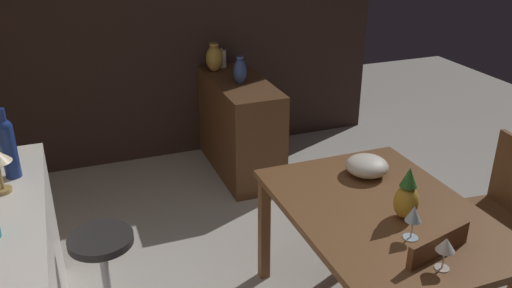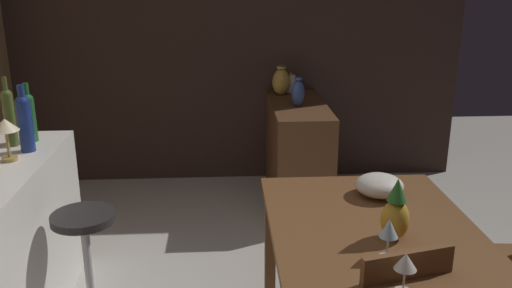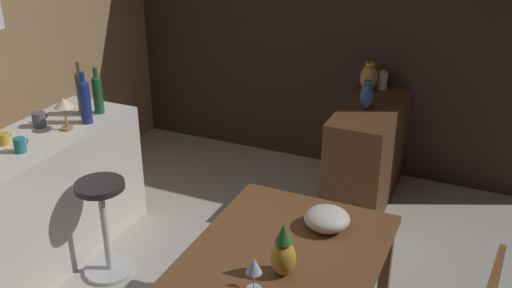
{
  "view_description": "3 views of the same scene",
  "coord_description": "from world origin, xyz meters",
  "px_view_note": "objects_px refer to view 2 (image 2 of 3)",
  "views": [
    {
      "loc": [
        -2.06,
        1.0,
        2.18
      ],
      "look_at": [
        0.58,
        -0.0,
        0.9
      ],
      "focal_mm": 37.66,
      "sensor_mm": 36.0,
      "label": 1
    },
    {
      "loc": [
        -2.26,
        0.22,
        1.85
      ],
      "look_at": [
        0.68,
        0.04,
        0.9
      ],
      "focal_mm": 38.15,
      "sensor_mm": 36.0,
      "label": 2
    },
    {
      "loc": [
        -2.3,
        -1.31,
        2.45
      ],
      "look_at": [
        0.79,
        0.08,
        0.9
      ],
      "focal_mm": 40.83,
      "sensor_mm": 36.0,
      "label": 3
    }
  ],
  "objects_px": {
    "vase_ceramic_blue": "(298,93)",
    "bar_stool": "(89,271)",
    "vase_brass": "(281,81)",
    "wine_glass_right": "(406,263)",
    "dining_table": "(374,245)",
    "wine_glass_left": "(389,230)",
    "wine_bottle_cobalt": "(25,121)",
    "wine_bottle_olive": "(9,115)",
    "wine_bottle_green": "(29,115)",
    "fruit_bowl": "(379,185)",
    "sideboard_cabinet": "(297,151)",
    "counter_lamp": "(5,129)",
    "pillar_candle_tall": "(291,84)",
    "pineapple_centerpiece": "(396,213)"
  },
  "relations": [
    {
      "from": "vase_ceramic_blue",
      "to": "wine_glass_left",
      "type": "bearing_deg",
      "value": -178.45
    },
    {
      "from": "wine_glass_left",
      "to": "pillar_candle_tall",
      "type": "height_order",
      "value": "pillar_candle_tall"
    },
    {
      "from": "counter_lamp",
      "to": "wine_glass_right",
      "type": "bearing_deg",
      "value": -121.48
    },
    {
      "from": "wine_bottle_cobalt",
      "to": "wine_bottle_olive",
      "type": "bearing_deg",
      "value": 48.32
    },
    {
      "from": "vase_ceramic_blue",
      "to": "wine_bottle_cobalt",
      "type": "bearing_deg",
      "value": 127.12
    },
    {
      "from": "fruit_bowl",
      "to": "wine_bottle_cobalt",
      "type": "height_order",
      "value": "wine_bottle_cobalt"
    },
    {
      "from": "wine_glass_right",
      "to": "vase_ceramic_blue",
      "type": "xyz_separation_m",
      "value": [
        2.48,
        0.05,
        0.07
      ]
    },
    {
      "from": "sideboard_cabinet",
      "to": "fruit_bowl",
      "type": "bearing_deg",
      "value": -173.86
    },
    {
      "from": "bar_stool",
      "to": "wine_bottle_green",
      "type": "xyz_separation_m",
      "value": [
        0.56,
        0.4,
        0.69
      ]
    },
    {
      "from": "sideboard_cabinet",
      "to": "wine_bottle_cobalt",
      "type": "bearing_deg",
      "value": 128.85
    },
    {
      "from": "wine_glass_left",
      "to": "counter_lamp",
      "type": "distance_m",
      "value": 1.96
    },
    {
      "from": "dining_table",
      "to": "pillar_candle_tall",
      "type": "bearing_deg",
      "value": 1.75
    },
    {
      "from": "bar_stool",
      "to": "sideboard_cabinet",
      "type": "bearing_deg",
      "value": -37.34
    },
    {
      "from": "dining_table",
      "to": "wine_glass_left",
      "type": "bearing_deg",
      "value": 174.77
    },
    {
      "from": "counter_lamp",
      "to": "pillar_candle_tall",
      "type": "relative_size",
      "value": 1.28
    },
    {
      "from": "wine_glass_left",
      "to": "pineapple_centerpiece",
      "type": "height_order",
      "value": "pineapple_centerpiece"
    },
    {
      "from": "pillar_candle_tall",
      "to": "vase_ceramic_blue",
      "type": "distance_m",
      "value": 0.52
    },
    {
      "from": "fruit_bowl",
      "to": "wine_bottle_green",
      "type": "relative_size",
      "value": 0.72
    },
    {
      "from": "fruit_bowl",
      "to": "wine_bottle_green",
      "type": "bearing_deg",
      "value": 74.04
    },
    {
      "from": "wine_glass_left",
      "to": "bar_stool",
      "type": "bearing_deg",
      "value": 65.74
    },
    {
      "from": "pillar_candle_tall",
      "to": "vase_brass",
      "type": "relative_size",
      "value": 0.71
    },
    {
      "from": "bar_stool",
      "to": "counter_lamp",
      "type": "height_order",
      "value": "counter_lamp"
    },
    {
      "from": "counter_lamp",
      "to": "vase_ceramic_blue",
      "type": "distance_m",
      "value": 2.21
    },
    {
      "from": "counter_lamp",
      "to": "fruit_bowl",
      "type": "bearing_deg",
      "value": -96.05
    },
    {
      "from": "sideboard_cabinet",
      "to": "wine_bottle_green",
      "type": "distance_m",
      "value": 2.17
    },
    {
      "from": "vase_brass",
      "to": "vase_ceramic_blue",
      "type": "xyz_separation_m",
      "value": [
        -0.42,
        -0.09,
        -0.01
      ]
    },
    {
      "from": "wine_glass_right",
      "to": "pineapple_centerpiece",
      "type": "relative_size",
      "value": 0.55
    },
    {
      "from": "vase_ceramic_blue",
      "to": "counter_lamp",
      "type": "bearing_deg",
      "value": 129.68
    },
    {
      "from": "dining_table",
      "to": "wine_bottle_olive",
      "type": "height_order",
      "value": "wine_bottle_olive"
    },
    {
      "from": "wine_bottle_cobalt",
      "to": "wine_bottle_olive",
      "type": "xyz_separation_m",
      "value": [
        0.11,
        0.12,
        0.0
      ]
    },
    {
      "from": "wine_glass_left",
      "to": "vase_brass",
      "type": "bearing_deg",
      "value": 3.22
    },
    {
      "from": "wine_glass_right",
      "to": "wine_bottle_green",
      "type": "height_order",
      "value": "wine_bottle_green"
    },
    {
      "from": "counter_lamp",
      "to": "dining_table",
      "type": "bearing_deg",
      "value": -107.75
    },
    {
      "from": "vase_brass",
      "to": "wine_glass_right",
      "type": "bearing_deg",
      "value": -177.27
    },
    {
      "from": "dining_table",
      "to": "pineapple_centerpiece",
      "type": "height_order",
      "value": "pineapple_centerpiece"
    },
    {
      "from": "sideboard_cabinet",
      "to": "counter_lamp",
      "type": "relative_size",
      "value": 4.85
    },
    {
      "from": "fruit_bowl",
      "to": "vase_ceramic_blue",
      "type": "relative_size",
      "value": 1.06
    },
    {
      "from": "pineapple_centerpiece",
      "to": "counter_lamp",
      "type": "bearing_deg",
      "value": 70.03
    },
    {
      "from": "counter_lamp",
      "to": "vase_ceramic_blue",
      "type": "relative_size",
      "value": 0.98
    },
    {
      "from": "wine_bottle_olive",
      "to": "pillar_candle_tall",
      "type": "height_order",
      "value": "wine_bottle_olive"
    },
    {
      "from": "wine_bottle_green",
      "to": "vase_ceramic_blue",
      "type": "relative_size",
      "value": 1.48
    },
    {
      "from": "pineapple_centerpiece",
      "to": "dining_table",
      "type": "bearing_deg",
      "value": 29.23
    },
    {
      "from": "vase_brass",
      "to": "wine_bottle_olive",
      "type": "bearing_deg",
      "value": 132.9
    },
    {
      "from": "wine_glass_left",
      "to": "fruit_bowl",
      "type": "distance_m",
      "value": 0.65
    },
    {
      "from": "wine_bottle_olive",
      "to": "fruit_bowl",
      "type": "bearing_deg",
      "value": -103.18
    },
    {
      "from": "vase_ceramic_blue",
      "to": "bar_stool",
      "type": "bearing_deg",
      "value": 141.49
    },
    {
      "from": "pineapple_centerpiece",
      "to": "wine_bottle_cobalt",
      "type": "distance_m",
      "value": 1.99
    },
    {
      "from": "pineapple_centerpiece",
      "to": "wine_bottle_olive",
      "type": "distance_m",
      "value": 2.14
    },
    {
      "from": "vase_brass",
      "to": "counter_lamp",
      "type": "bearing_deg",
      "value": 138.62
    },
    {
      "from": "dining_table",
      "to": "wine_bottle_cobalt",
      "type": "height_order",
      "value": "wine_bottle_cobalt"
    }
  ]
}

